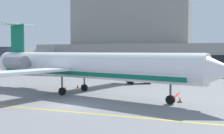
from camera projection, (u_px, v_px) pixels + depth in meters
name	position (u px, v px, depth m)	size (l,w,h in m)	color
ground	(67.00, 107.00, 26.32)	(120.00, 120.00, 0.11)	slate
terminal_building	(147.00, 43.00, 72.40)	(63.03, 15.40, 19.36)	gray
jet_bridge_west	(29.00, 53.00, 64.03)	(2.40, 18.08, 6.07)	silver
regional_jet	(79.00, 66.00, 34.21)	(35.59, 30.35, 9.21)	white
pushback_tractor	(136.00, 78.00, 44.77)	(4.34, 3.61, 2.09)	#1E4CB2
safety_cone_alpha	(180.00, 100.00, 28.62)	(0.47, 0.47, 0.55)	orange
safety_cone_bravo	(65.00, 88.00, 37.38)	(0.47, 0.47, 0.55)	orange
safety_cone_charlie	(78.00, 86.00, 39.49)	(0.47, 0.47, 0.55)	orange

